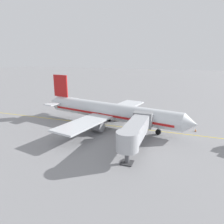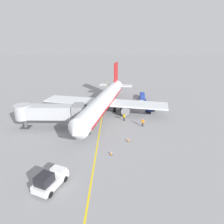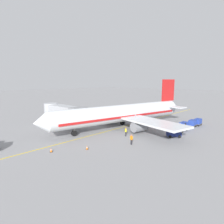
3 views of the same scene
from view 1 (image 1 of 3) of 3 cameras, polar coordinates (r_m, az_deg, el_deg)
name	(u,v)px [view 1 (image 1 of 3)]	position (r m, az deg, el deg)	size (l,w,h in m)	color
ground_plane	(117,126)	(47.32, 1.47, -3.90)	(400.00, 400.00, 0.00)	gray
gate_lead_in_line	(117,126)	(47.32, 1.47, -3.90)	(0.24, 80.00, 0.01)	gold
parked_airliner	(110,112)	(47.31, -0.60, 0.14)	(30.43, 37.11, 10.63)	silver
jet_bridge	(136,130)	(35.37, 6.47, -4.78)	(13.68, 3.50, 4.98)	#A8AAAF
baggage_tug_lead	(121,110)	(58.73, 2.37, 0.62)	(2.62, 2.61, 1.62)	navy
baggage_tug_trailing	(102,109)	(59.83, -2.63, 0.89)	(1.44, 2.58, 1.62)	#1E339E
baggage_cart_front	(104,109)	(58.57, -2.11, 0.82)	(1.37, 2.92, 1.58)	#4C4C51
baggage_cart_second_in_train	(96,108)	(60.07, -4.25, 1.16)	(1.37, 2.92, 1.58)	#4C4C51
baggage_cart_third_in_train	(86,106)	(61.92, -6.99, 1.51)	(1.37, 2.92, 1.58)	#4C4C51
baggage_cart_tail_end	(79,106)	(63.29, -8.81, 1.74)	(1.37, 2.92, 1.58)	#4C4C51
ground_crew_wing_walker	(107,115)	(52.45, -1.25, -0.89)	(0.73, 0.31, 1.69)	#232328
ground_crew_loader	(150,114)	(53.95, 10.18, -0.67)	(0.72, 0.33, 1.69)	#232328
ground_crew_marshaller	(134,117)	(50.99, 6.10, -1.44)	(0.62, 0.53, 1.69)	#232328
safety_cone_nose_left	(196,130)	(47.51, 21.67, -4.57)	(0.36, 0.36, 0.59)	black
safety_cone_nose_right	(175,124)	(50.24, 16.69, -3.07)	(0.36, 0.36, 0.59)	black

